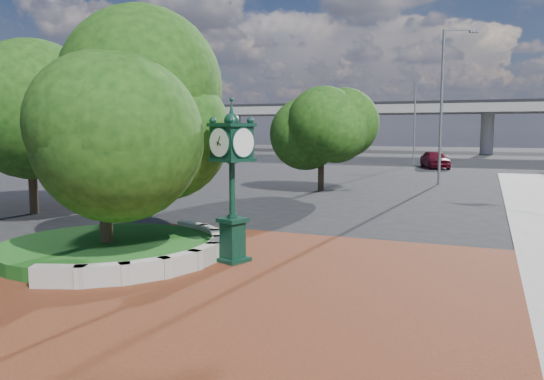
{
  "coord_description": "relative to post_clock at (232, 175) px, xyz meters",
  "views": [
    {
      "loc": [
        5.09,
        -12.16,
        3.66
      ],
      "look_at": [
        -0.45,
        1.5,
        1.96
      ],
      "focal_mm": 35.0,
      "sensor_mm": 36.0,
      "label": 1
    }
  ],
  "objects": [
    {
      "name": "ground",
      "position": [
        1.26,
        -0.64,
        -2.43
      ],
      "size": [
        200.0,
        200.0,
        0.0
      ],
      "primitive_type": "plane",
      "color": "black",
      "rests_on": "ground"
    },
    {
      "name": "plaza",
      "position": [
        1.26,
        -1.64,
        -2.41
      ],
      "size": [
        12.0,
        12.0,
        0.04
      ],
      "primitive_type": "cube",
      "color": "maroon",
      "rests_on": "ground"
    },
    {
      "name": "planter_wall",
      "position": [
        -1.45,
        -0.64,
        -2.16
      ],
      "size": [
        2.96,
        6.77,
        0.54
      ],
      "color": "#9E9B93",
      "rests_on": "ground"
    },
    {
      "name": "grass_bed",
      "position": [
        -3.74,
        -0.64,
        -2.23
      ],
      "size": [
        6.1,
        6.1,
        0.4
      ],
      "primitive_type": "cylinder",
      "color": "#184513",
      "rests_on": "ground"
    },
    {
      "name": "overpass",
      "position": [
        1.05,
        69.36,
        4.11
      ],
      "size": [
        90.0,
        12.0,
        7.5
      ],
      "color": "#9E9B93",
      "rests_on": "ground"
    },
    {
      "name": "tree_planter",
      "position": [
        -3.74,
        -0.64,
        1.3
      ],
      "size": [
        5.2,
        5.2,
        6.33
      ],
      "color": "#38281C",
      "rests_on": "ground"
    },
    {
      "name": "tree_northwest",
      "position": [
        -11.74,
        4.36,
        1.7
      ],
      "size": [
        5.6,
        5.6,
        6.93
      ],
      "color": "#38281C",
      "rests_on": "ground"
    },
    {
      "name": "tree_street",
      "position": [
        -2.74,
        17.36,
        0.81
      ],
      "size": [
        4.4,
        4.4,
        5.45
      ],
      "color": "#38281C",
      "rests_on": "ground"
    },
    {
      "name": "post_clock",
      "position": [
        0.0,
        0.0,
        0.0
      ],
      "size": [
        1.13,
        1.13,
        4.42
      ],
      "color": "black",
      "rests_on": "ground"
    },
    {
      "name": "parked_car",
      "position": [
        1.89,
        38.6,
        -1.59
      ],
      "size": [
        3.46,
        5.28,
        1.67
      ],
      "primitive_type": "imported",
      "rotation": [
        0.0,
        0.0,
        0.33
      ],
      "color": "#520B18",
      "rests_on": "ground"
    },
    {
      "name": "street_lamp_near",
      "position": [
        3.69,
        23.9,
        3.47
      ],
      "size": [
        2.2,
        0.87,
        10.05
      ],
      "color": "slate",
      "rests_on": "ground"
    },
    {
      "name": "street_lamp_far",
      "position": [
        -0.46,
        43.42,
        2.41
      ],
      "size": [
        1.85,
        0.4,
        8.25
      ],
      "color": "slate",
      "rests_on": "ground"
    }
  ]
}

